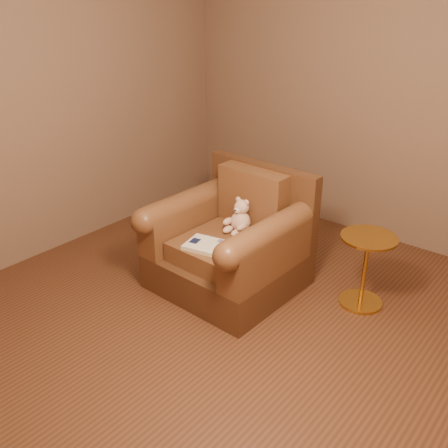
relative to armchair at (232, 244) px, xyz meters
The scene contains 6 objects.
floor 0.67m from the armchair, 50.05° to the right, with size 4.00×4.00×0.00m, color #55301D.
room 1.47m from the armchair, 50.05° to the right, with size 4.02×4.02×2.71m.
armchair is the anchor object (origin of this frame).
teddy_bear 0.20m from the armchair, 84.98° to the left, with size 0.20×0.23×0.28m.
guidebook 0.30m from the armchair, 83.04° to the right, with size 0.44×0.32×0.03m.
side_table 1.02m from the armchair, 22.50° to the left, with size 0.41×0.41×0.57m.
Camera 1 is at (1.79, -2.28, 2.17)m, focal length 40.00 mm.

